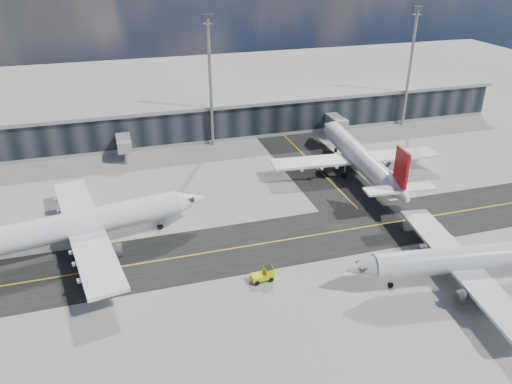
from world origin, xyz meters
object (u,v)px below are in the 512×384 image
service_van (355,161)px  baggage_tug (264,274)px  airliner_af (73,226)px  airliner_near (472,259)px  airliner_redtail (359,157)px

service_van → baggage_tug: bearing=-154.5°
airliner_af → baggage_tug: size_ratio=12.81×
airliner_af → airliner_near: size_ratio=1.16×
airliner_redtail → airliner_near: (-1.35, -35.95, -0.47)m
airliner_af → baggage_tug: bearing=48.4°
airliner_near → baggage_tug: size_ratio=11.00×
airliner_near → service_van: bearing=3.4°
airliner_redtail → airliner_af: bearing=-162.5°
airliner_af → airliner_redtail: size_ratio=1.03×
airliner_redtail → baggage_tug: bearing=-130.9°
airliner_redtail → service_van: 6.44m
airliner_af → service_van: (55.84, 17.34, -3.32)m
airliner_af → airliner_near: airliner_af is taller
airliner_af → airliner_near: bearing=56.0°
baggage_tug → airliner_near: bearing=68.8°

